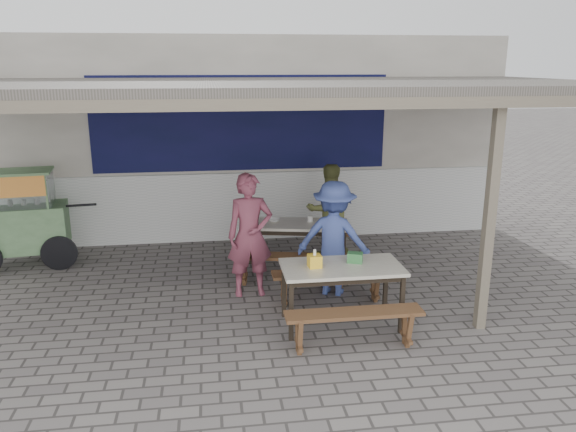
# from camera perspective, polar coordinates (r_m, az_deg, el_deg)

# --- Properties ---
(ground) EXTENTS (60.00, 60.00, 0.00)m
(ground) POSITION_cam_1_polar(r_m,az_deg,el_deg) (7.33, -1.38, -9.23)
(ground) COLOR slate
(ground) RESTS_ON ground
(back_wall) EXTENTS (9.00, 1.28, 3.50)m
(back_wall) POSITION_cam_1_polar(r_m,az_deg,el_deg) (10.32, -3.81, 7.90)
(back_wall) COLOR beige
(back_wall) RESTS_ON ground
(warung_roof) EXTENTS (9.00, 4.21, 2.81)m
(warung_roof) POSITION_cam_1_polar(r_m,az_deg,el_deg) (7.57, -2.21, 12.81)
(warung_roof) COLOR #5C564F
(warung_roof) RESTS_ON ground
(table_left) EXTENTS (1.66, 0.94, 0.75)m
(table_left) POSITION_cam_1_polar(r_m,az_deg,el_deg) (8.33, 0.71, -1.23)
(table_left) COLOR beige
(table_left) RESTS_ON ground
(bench_left_street) EXTENTS (1.68, 0.62, 0.45)m
(bench_left_street) POSITION_cam_1_polar(r_m,az_deg,el_deg) (7.88, 0.46, -4.74)
(bench_left_street) COLOR brown
(bench_left_street) RESTS_ON ground
(bench_left_wall) EXTENTS (1.68, 0.62, 0.45)m
(bench_left_wall) POSITION_cam_1_polar(r_m,az_deg,el_deg) (9.00, 0.91, -2.16)
(bench_left_wall) COLOR brown
(bench_left_wall) RESTS_ON ground
(table_right) EXTENTS (1.41, 0.74, 0.75)m
(table_right) POSITION_cam_1_polar(r_m,az_deg,el_deg) (6.64, 5.48, -5.67)
(table_right) COLOR beige
(table_right) RESTS_ON ground
(bench_right_street) EXTENTS (1.51, 0.28, 0.45)m
(bench_right_street) POSITION_cam_1_polar(r_m,az_deg,el_deg) (6.23, 6.72, -10.54)
(bench_right_street) COLOR brown
(bench_right_street) RESTS_ON ground
(bench_right_wall) EXTENTS (1.51, 0.28, 0.45)m
(bench_right_wall) POSITION_cam_1_polar(r_m,az_deg,el_deg) (7.32, 4.31, -6.41)
(bench_right_wall) COLOR brown
(bench_right_wall) RESTS_ON ground
(vendor_cart) EXTENTS (1.83, 0.89, 1.49)m
(vendor_cart) POSITION_cam_1_polar(r_m,az_deg,el_deg) (9.44, -25.55, 0.09)
(vendor_cart) COLOR #6D9563
(vendor_cart) RESTS_ON ground
(patron_street_side) EXTENTS (0.63, 0.44, 1.67)m
(patron_street_side) POSITION_cam_1_polar(r_m,az_deg,el_deg) (7.46, -3.89, -1.97)
(patron_street_side) COLOR brown
(patron_street_side) RESTS_ON ground
(patron_wall_side) EXTENTS (0.77, 0.62, 1.50)m
(patron_wall_side) POSITION_cam_1_polar(r_m,az_deg,el_deg) (9.09, 4.13, 0.64)
(patron_wall_side) COLOR brown
(patron_wall_side) RESTS_ON ground
(patron_right_table) EXTENTS (1.15, 0.93, 1.56)m
(patron_right_table) POSITION_cam_1_polar(r_m,az_deg,el_deg) (7.52, 4.70, -2.27)
(patron_right_table) COLOR #3E4F97
(patron_right_table) RESTS_ON ground
(tissue_box) EXTENTS (0.16, 0.16, 0.15)m
(tissue_box) POSITION_cam_1_polar(r_m,az_deg,el_deg) (6.53, 2.72, -4.59)
(tissue_box) COLOR yellow
(tissue_box) RESTS_ON table_right
(donation_box) EXTENTS (0.21, 0.17, 0.12)m
(donation_box) POSITION_cam_1_polar(r_m,az_deg,el_deg) (6.72, 6.83, -4.22)
(donation_box) COLOR #32713A
(donation_box) RESTS_ON table_right
(condiment_jar) EXTENTS (0.08, 0.08, 0.09)m
(condiment_jar) POSITION_cam_1_polar(r_m,az_deg,el_deg) (8.38, 2.27, -0.28)
(condiment_jar) COLOR silver
(condiment_jar) RESTS_ON table_left
(condiment_bowl) EXTENTS (0.21, 0.21, 0.04)m
(condiment_bowl) POSITION_cam_1_polar(r_m,az_deg,el_deg) (8.40, -1.42, -0.40)
(condiment_bowl) COLOR silver
(condiment_bowl) RESTS_ON table_left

